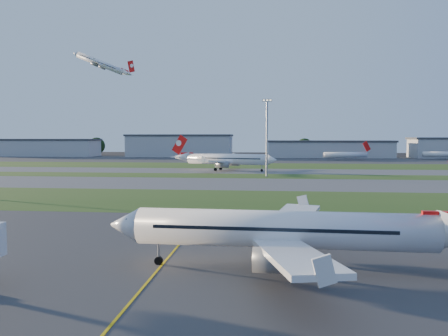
# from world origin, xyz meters

# --- Properties ---
(ground) EXTENTS (700.00, 700.00, 0.00)m
(ground) POSITION_xyz_m (0.00, 0.00, 0.00)
(ground) COLOR black
(ground) RESTS_ON ground
(apron_near) EXTENTS (300.00, 70.00, 0.01)m
(apron_near) POSITION_xyz_m (0.00, 0.00, 0.01)
(apron_near) COLOR #333335
(apron_near) RESTS_ON ground
(grass_strip_a) EXTENTS (300.00, 34.00, 0.01)m
(grass_strip_a) POSITION_xyz_m (0.00, 52.00, 0.01)
(grass_strip_a) COLOR #2B4C19
(grass_strip_a) RESTS_ON ground
(taxiway_a) EXTENTS (300.00, 32.00, 0.01)m
(taxiway_a) POSITION_xyz_m (0.00, 85.00, 0.01)
(taxiway_a) COLOR #515154
(taxiway_a) RESTS_ON ground
(grass_strip_b) EXTENTS (300.00, 18.00, 0.01)m
(grass_strip_b) POSITION_xyz_m (0.00, 110.00, 0.01)
(grass_strip_b) COLOR #2B4C19
(grass_strip_b) RESTS_ON ground
(taxiway_b) EXTENTS (300.00, 26.00, 0.01)m
(taxiway_b) POSITION_xyz_m (0.00, 132.00, 0.01)
(taxiway_b) COLOR #515154
(taxiway_b) RESTS_ON ground
(grass_strip_c) EXTENTS (300.00, 40.00, 0.01)m
(grass_strip_c) POSITION_xyz_m (0.00, 165.00, 0.01)
(grass_strip_c) COLOR #2B4C19
(grass_strip_c) RESTS_ON ground
(apron_far) EXTENTS (400.00, 80.00, 0.01)m
(apron_far) POSITION_xyz_m (0.00, 225.00, 0.01)
(apron_far) COLOR #333335
(apron_far) RESTS_ON ground
(yellow_line) EXTENTS (0.25, 60.00, 0.02)m
(yellow_line) POSITION_xyz_m (5.00, 0.00, 0.00)
(yellow_line) COLOR gold
(yellow_line) RESTS_ON ground
(airliner_parked) EXTENTS (36.11, 30.63, 11.27)m
(airliner_parked) POSITION_xyz_m (17.53, 4.92, 3.96)
(airliner_parked) COLOR white
(airliner_parked) RESTS_ON ground
(airliner_taxiing) EXTENTS (40.05, 33.60, 12.75)m
(airliner_taxiing) POSITION_xyz_m (-1.15, 133.58, 4.48)
(airliner_taxiing) COLOR white
(airliner_taxiing) RESTS_ON ground
(airliner_departing) EXTENTS (34.65, 29.41, 10.82)m
(airliner_departing) POSITION_xyz_m (-79.67, 204.03, 55.00)
(airliner_departing) COLOR white
(mini_jet_near) EXTENTS (27.96, 10.25, 9.48)m
(mini_jet_near) POSITION_xyz_m (59.64, 218.60, 3.28)
(mini_jet_near) COLOR white
(mini_jet_near) RESTS_ON ground
(mini_jet_far) EXTENTS (28.60, 6.09, 9.48)m
(mini_jet_far) POSITION_xyz_m (120.21, 234.55, 3.28)
(mini_jet_far) COLOR white
(mini_jet_far) RESTS_ON ground
(light_mast_centre) EXTENTS (3.20, 0.70, 25.80)m
(light_mast_centre) POSITION_xyz_m (15.00, 108.00, 14.81)
(light_mast_centre) COLOR gray
(light_mast_centre) RESTS_ON ground
(hangar_far_west) EXTENTS (91.80, 23.00, 12.20)m
(hangar_far_west) POSITION_xyz_m (-150.00, 255.00, 6.14)
(hangar_far_west) COLOR #ADB0B5
(hangar_far_west) RESTS_ON ground
(hangar_west) EXTENTS (71.40, 23.00, 15.20)m
(hangar_west) POSITION_xyz_m (-45.00, 255.00, 7.64)
(hangar_west) COLOR #ADB0B5
(hangar_west) RESTS_ON ground
(hangar_east) EXTENTS (81.60, 23.00, 11.20)m
(hangar_east) POSITION_xyz_m (55.00, 255.00, 5.64)
(hangar_east) COLOR #ADB0B5
(hangar_east) RESTS_ON ground
(tree_west) EXTENTS (12.10, 12.10, 13.20)m
(tree_west) POSITION_xyz_m (-110.00, 270.00, 7.14)
(tree_west) COLOR black
(tree_west) RESTS_ON ground
(tree_mid_west) EXTENTS (9.90, 9.90, 10.80)m
(tree_mid_west) POSITION_xyz_m (-20.00, 266.00, 5.84)
(tree_mid_west) COLOR black
(tree_mid_west) RESTS_ON ground
(tree_mid_east) EXTENTS (11.55, 11.55, 12.60)m
(tree_mid_east) POSITION_xyz_m (40.00, 269.00, 6.81)
(tree_mid_east) COLOR black
(tree_mid_east) RESTS_ON ground
(tree_east) EXTENTS (10.45, 10.45, 11.40)m
(tree_east) POSITION_xyz_m (115.00, 267.00, 6.16)
(tree_east) COLOR black
(tree_east) RESTS_ON ground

